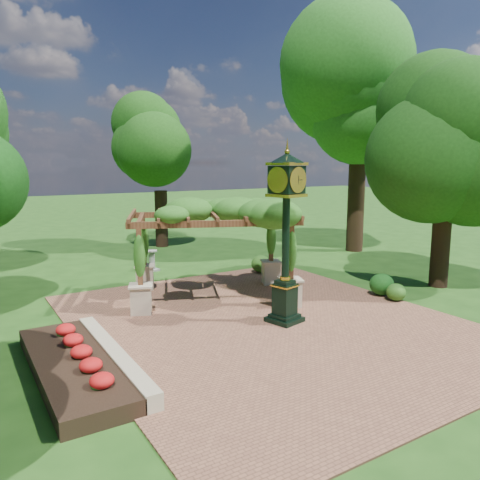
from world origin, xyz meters
TOP-DOWN VIEW (x-y plane):
  - ground at (0.00, 0.00)m, footprint 120.00×120.00m
  - brick_plaza at (0.00, 1.00)m, footprint 10.00×12.00m
  - border_wall at (-4.60, 0.50)m, footprint 0.35×5.00m
  - flower_bed at (-5.50, 0.50)m, footprint 1.50×5.00m
  - pedestal_clock at (0.42, 0.75)m, footprint 1.16×1.16m
  - pergola at (-0.12, 4.05)m, footprint 6.26×5.17m
  - sundial at (-0.40, 8.94)m, footprint 0.58×0.58m
  - shrub_front at (4.80, 0.47)m, footprint 0.83×0.83m
  - shrub_mid at (4.91, 1.18)m, footprint 1.09×1.09m
  - shrub_back at (3.28, 6.15)m, footprint 0.92×0.92m
  - tree_north at (2.26, 14.28)m, footprint 3.61×3.61m
  - tree_east_far at (10.30, 7.78)m, footprint 5.98×5.98m
  - tree_east_near at (7.73, 0.98)m, footprint 4.26×4.26m

SIDE VIEW (x-z plane):
  - ground at x=0.00m, z-range 0.00..0.00m
  - brick_plaza at x=0.00m, z-range 0.00..0.04m
  - flower_bed at x=-5.50m, z-range 0.00..0.36m
  - border_wall at x=-4.60m, z-range 0.00..0.40m
  - shrub_front at x=4.80m, z-range 0.04..0.61m
  - sundial at x=-0.40m, z-range -0.05..0.83m
  - shrub_back at x=3.28m, z-range 0.04..0.76m
  - shrub_mid at x=4.91m, z-range 0.04..0.79m
  - pergola at x=-0.12m, z-range 1.09..4.48m
  - pedestal_clock at x=0.42m, z-range 0.48..5.34m
  - tree_north at x=2.26m, z-range 1.44..9.30m
  - tree_east_near at x=7.73m, z-range 1.48..9.39m
  - tree_east_far at x=10.30m, z-range 2.19..13.90m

